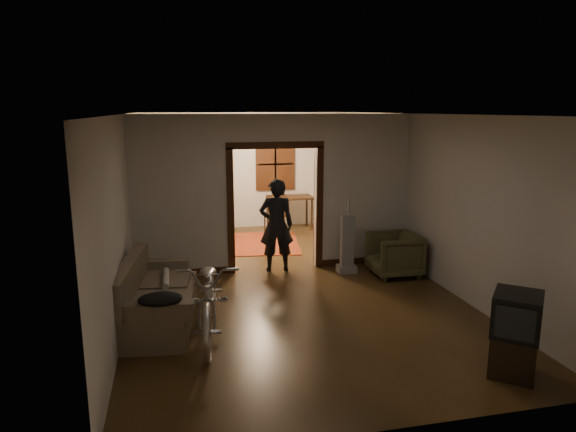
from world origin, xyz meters
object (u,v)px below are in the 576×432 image
object	(u,v)px
armchair	(394,254)
locker	(195,195)
bicycle	(210,295)
person	(276,225)
desk	(290,213)
sofa	(158,291)

from	to	relation	value
armchair	locker	world-z (taller)	locker
bicycle	person	bearing A→B (deg)	66.80
bicycle	desk	bearing A→B (deg)	73.07
person	locker	distance (m)	3.51
locker	desk	world-z (taller)	locker
sofa	desk	world-z (taller)	sofa
person	desk	bearing A→B (deg)	-102.37
bicycle	locker	distance (m)	5.76
armchair	locker	distance (m)	5.16
sofa	bicycle	world-z (taller)	bicycle
sofa	locker	distance (m)	5.27
sofa	locker	world-z (taller)	locker
bicycle	locker	size ratio (longest dim) A/B	1.12
desk	person	bearing A→B (deg)	-99.99
locker	desk	distance (m)	2.32
sofa	armchair	size ratio (longest dim) A/B	2.38
sofa	locker	bearing A→B (deg)	88.66
bicycle	armchair	bearing A→B (deg)	33.60
sofa	person	xyz separation A→B (m)	(2.03, 1.93, 0.39)
sofa	bicycle	size ratio (longest dim) A/B	0.96
desk	locker	bearing A→B (deg)	-176.13
bicycle	locker	bearing A→B (deg)	94.82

